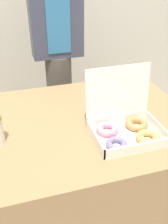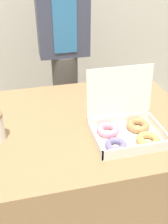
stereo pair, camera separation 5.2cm
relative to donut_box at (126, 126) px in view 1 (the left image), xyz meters
name	(u,v)px [view 1 (the left image)]	position (x,y,z in m)	size (l,w,h in m)	color
ground_plane	(81,217)	(-0.17, 0.17, -0.82)	(14.00, 14.00, 0.00)	gray
table	(81,175)	(-0.17, 0.17, -0.43)	(1.15, 0.87, 0.77)	#99754C
donut_box	(126,126)	(0.00, 0.00, 0.00)	(0.32, 0.27, 0.30)	white
person_customer	(57,47)	(-0.14, 0.87, 0.12)	(0.34, 0.21, 1.65)	#4C4742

